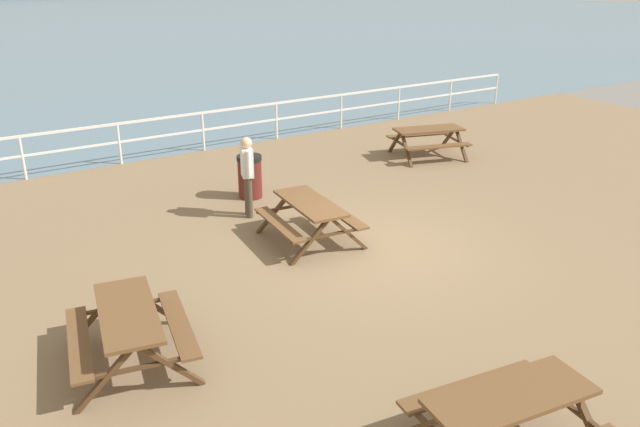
{
  "coord_description": "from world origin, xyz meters",
  "views": [
    {
      "loc": [
        -6.7,
        -8.37,
        4.89
      ],
      "look_at": [
        -1.03,
        0.32,
        0.8
      ],
      "focal_mm": 36.12,
      "sensor_mm": 36.0,
      "label": 1
    }
  ],
  "objects_px": {
    "litter_bin": "(250,176)",
    "picnic_table_near_left": "(129,324)",
    "picnic_table_mid_centre": "(509,409)",
    "picnic_table_far_right": "(310,212)",
    "picnic_table_far_left": "(428,135)",
    "visitor": "(247,172)"
  },
  "relations": [
    {
      "from": "picnic_table_far_left",
      "to": "litter_bin",
      "type": "relative_size",
      "value": 2.27
    },
    {
      "from": "picnic_table_near_left",
      "to": "litter_bin",
      "type": "height_order",
      "value": "litter_bin"
    },
    {
      "from": "picnic_table_far_left",
      "to": "litter_bin",
      "type": "distance_m",
      "value": 5.41
    },
    {
      "from": "visitor",
      "to": "litter_bin",
      "type": "bearing_deg",
      "value": -100.02
    },
    {
      "from": "picnic_table_far_left",
      "to": "litter_bin",
      "type": "bearing_deg",
      "value": -160.69
    },
    {
      "from": "picnic_table_far_left",
      "to": "picnic_table_mid_centre",
      "type": "bearing_deg",
      "value": -110.82
    },
    {
      "from": "picnic_table_far_right",
      "to": "litter_bin",
      "type": "distance_m",
      "value": 2.75
    },
    {
      "from": "picnic_table_far_right",
      "to": "visitor",
      "type": "bearing_deg",
      "value": 18.29
    },
    {
      "from": "picnic_table_mid_centre",
      "to": "litter_bin",
      "type": "height_order",
      "value": "litter_bin"
    },
    {
      "from": "litter_bin",
      "to": "picnic_table_mid_centre",
      "type": "bearing_deg",
      "value": -99.53
    },
    {
      "from": "picnic_table_near_left",
      "to": "picnic_table_mid_centre",
      "type": "height_order",
      "value": "same"
    },
    {
      "from": "picnic_table_mid_centre",
      "to": "picnic_table_near_left",
      "type": "bearing_deg",
      "value": 133.88
    },
    {
      "from": "picnic_table_near_left",
      "to": "visitor",
      "type": "height_order",
      "value": "visitor"
    },
    {
      "from": "picnic_table_near_left",
      "to": "picnic_table_far_right",
      "type": "bearing_deg",
      "value": -51.79
    },
    {
      "from": "picnic_table_mid_centre",
      "to": "picnic_table_far_right",
      "type": "height_order",
      "value": "same"
    },
    {
      "from": "picnic_table_near_left",
      "to": "visitor",
      "type": "bearing_deg",
      "value": -32.65
    },
    {
      "from": "visitor",
      "to": "litter_bin",
      "type": "xyz_separation_m",
      "value": [
        0.55,
        0.99,
        -0.47
      ]
    },
    {
      "from": "picnic_table_mid_centre",
      "to": "picnic_table_far_right",
      "type": "relative_size",
      "value": 1.02
    },
    {
      "from": "picnic_table_far_right",
      "to": "picnic_table_near_left",
      "type": "bearing_deg",
      "value": 123.33
    },
    {
      "from": "picnic_table_mid_centre",
      "to": "picnic_table_far_left",
      "type": "relative_size",
      "value": 0.92
    },
    {
      "from": "litter_bin",
      "to": "picnic_table_near_left",
      "type": "bearing_deg",
      "value": -131.2
    },
    {
      "from": "picnic_table_mid_centre",
      "to": "visitor",
      "type": "xyz_separation_m",
      "value": [
        0.9,
        7.62,
        0.36
      ]
    }
  ]
}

